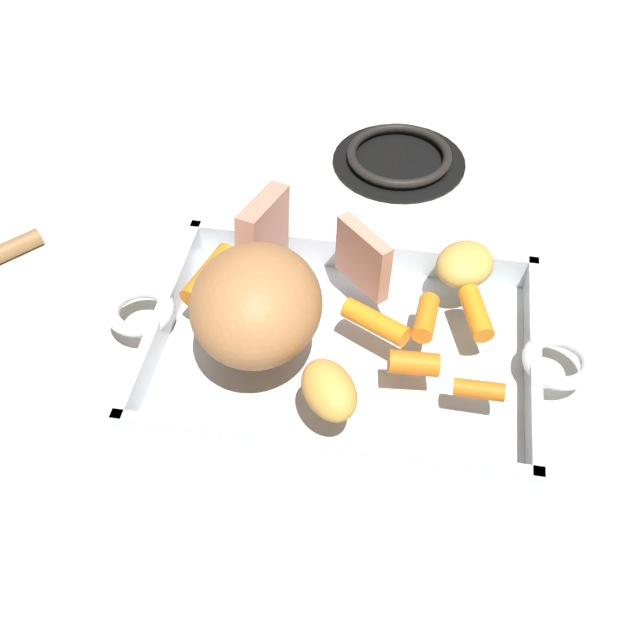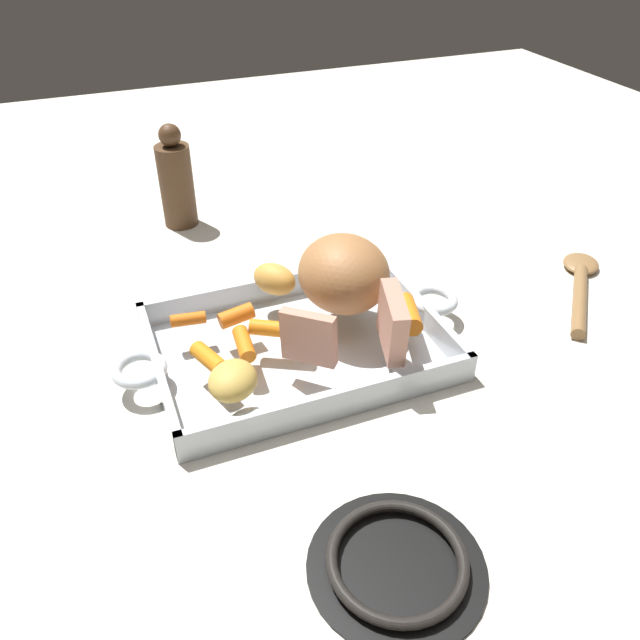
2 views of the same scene
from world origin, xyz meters
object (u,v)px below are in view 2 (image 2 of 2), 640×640
(potato_corner, at_px, (274,279))
(baby_carrot_center_right, at_px, (244,344))
(baby_carrot_center_left, at_px, (209,359))
(potato_near_roast, at_px, (233,381))
(roasting_dish, at_px, (298,345))
(baby_carrot_northwest, at_px, (236,316))
(baby_carrot_northeast, at_px, (188,319))
(roast_slice_thick, at_px, (393,323))
(pepper_mill, at_px, (176,181))
(serving_spoon, at_px, (580,283))
(pork_roast, at_px, (344,273))
(stove_burner_rear, at_px, (397,563))
(baby_carrot_southeast, at_px, (276,329))
(baby_carrot_southwest, at_px, (409,314))
(roast_slice_thin, at_px, (309,338))

(potato_corner, bearing_deg, baby_carrot_center_right, 55.78)
(baby_carrot_center_left, distance_m, potato_near_roast, 0.06)
(roasting_dish, relative_size, potato_near_roast, 7.49)
(baby_carrot_northwest, xyz_separation_m, baby_carrot_northeast, (0.05, -0.02, -0.00))
(roast_slice_thick, height_order, baby_carrot_center_left, roast_slice_thick)
(pepper_mill, bearing_deg, baby_carrot_northwest, 89.76)
(potato_corner, xyz_separation_m, serving_spoon, (-0.42, 0.09, -0.05))
(pork_roast, distance_m, baby_carrot_northwest, 0.14)
(pork_roast, height_order, roast_slice_thick, pork_roast)
(potato_near_roast, bearing_deg, pepper_mill, -94.54)
(baby_carrot_center_left, height_order, stove_burner_rear, baby_carrot_center_left)
(roast_slice_thick, bearing_deg, baby_carrot_southeast, -31.47)
(roasting_dish, bearing_deg, potato_near_roast, 39.73)
(pork_roast, height_order, baby_carrot_center_right, pork_roast)
(baby_carrot_southwest, bearing_deg, baby_carrot_center_right, -5.44)
(baby_carrot_center_right, relative_size, potato_near_roast, 0.82)
(baby_carrot_southeast, bearing_deg, pork_roast, -162.61)
(baby_carrot_center_right, bearing_deg, serving_spoon, -178.93)
(baby_carrot_center_right, distance_m, baby_carrot_southeast, 0.04)
(baby_carrot_southeast, xyz_separation_m, stove_burner_rear, (-0.01, 0.30, -0.04))
(pepper_mill, bearing_deg, baby_carrot_center_left, 83.14)
(pork_roast, bearing_deg, baby_carrot_center_right, 17.16)
(pork_roast, bearing_deg, serving_spoon, 174.40)
(serving_spoon, bearing_deg, stove_burner_rear, 165.20)
(serving_spoon, bearing_deg, roast_slice_thin, 138.15)
(stove_burner_rear, bearing_deg, potato_near_roast, -70.63)
(potato_corner, xyz_separation_m, potato_near_roast, (0.10, 0.17, -0.00))
(roast_slice_thin, relative_size, potato_corner, 1.04)
(pork_roast, height_order, serving_spoon, pork_roast)
(roast_slice_thick, bearing_deg, potato_corner, -61.12)
(potato_corner, height_order, stove_burner_rear, potato_corner)
(roast_slice_thin, distance_m, baby_carrot_center_right, 0.08)
(baby_carrot_northeast, xyz_separation_m, serving_spoon, (-0.54, 0.06, -0.04))
(potato_near_roast, relative_size, stove_burner_rear, 0.38)
(baby_carrot_center_left, bearing_deg, potato_corner, -134.68)
(baby_carrot_southeast, distance_m, stove_burner_rear, 0.30)
(roasting_dish, relative_size, roast_slice_thick, 6.13)
(baby_carrot_northeast, xyz_separation_m, pepper_mill, (-0.06, -0.34, 0.03))
(roasting_dish, xyz_separation_m, baby_carrot_southeast, (0.03, 0.01, 0.04))
(roasting_dish, xyz_separation_m, roast_slice_thin, (0.01, 0.06, 0.06))
(baby_carrot_southeast, height_order, serving_spoon, baby_carrot_southeast)
(roast_slice_thin, relative_size, potato_near_roast, 1.07)
(baby_carrot_center_left, distance_m, stove_burner_rear, 0.29)
(baby_carrot_center_right, bearing_deg, baby_carrot_northeast, -56.05)
(baby_carrot_center_right, height_order, stove_burner_rear, baby_carrot_center_right)
(roasting_dish, distance_m, roast_slice_thick, 0.13)
(baby_carrot_southwest, bearing_deg, potato_near_roast, 11.45)
(potato_near_roast, bearing_deg, baby_carrot_southwest, -168.55)
(baby_carrot_northwest, height_order, baby_carrot_northeast, baby_carrot_northwest)
(baby_carrot_center_left, bearing_deg, roast_slice_thin, 163.32)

